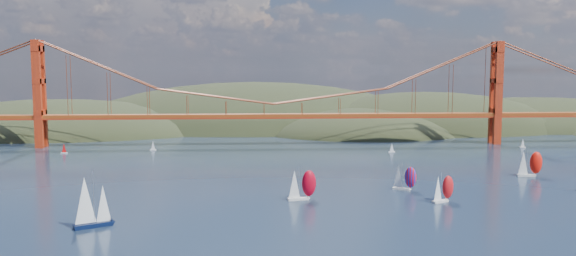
# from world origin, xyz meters

# --- Properties ---
(headlands) EXTENTS (725.00, 225.00, 96.00)m
(headlands) POSITION_xyz_m (44.95, 278.29, -12.46)
(headlands) COLOR black
(headlands) RESTS_ON ground
(bridge) EXTENTS (552.00, 12.00, 55.00)m
(bridge) POSITION_xyz_m (-1.75, 180.00, 32.23)
(bridge) COLOR #943B12
(bridge) RESTS_ON ground
(sloop_navy) EXTENTS (9.95, 8.15, 14.51)m
(sloop_navy) POSITION_xyz_m (-51.98, 27.07, 6.40)
(sloop_navy) COLOR black
(sloop_navy) RESTS_ON ground
(racer_0) EXTENTS (9.20, 4.81, 10.33)m
(racer_0) POSITION_xyz_m (3.87, 53.88, 4.88)
(racer_0) COLOR silver
(racer_0) RESTS_ON ground
(racer_1) EXTENTS (8.02, 5.79, 9.00)m
(racer_1) POSITION_xyz_m (46.26, 48.43, 4.25)
(racer_1) COLOR silver
(racer_1) RESTS_ON ground
(racer_3) EXTENTS (9.29, 3.85, 10.63)m
(racer_3) POSITION_xyz_m (92.49, 86.75, 5.02)
(racer_3) COLOR silver
(racer_3) RESTS_ON ground
(racer_rwb) EXTENTS (7.99, 5.55, 8.95)m
(racer_rwb) POSITION_xyz_m (39.25, 66.29, 4.23)
(racer_rwb) COLOR white
(racer_rwb) RESTS_ON ground
(distant_boat_2) EXTENTS (3.00, 2.00, 4.70)m
(distant_boat_2) POSITION_xyz_m (-101.35, 157.34, 2.41)
(distant_boat_2) COLOR silver
(distant_boat_2) RESTS_ON ground
(distant_boat_3) EXTENTS (3.00, 2.00, 4.70)m
(distant_boat_3) POSITION_xyz_m (-60.52, 164.77, 2.41)
(distant_boat_3) COLOR silver
(distant_boat_3) RESTS_ON ground
(distant_boat_4) EXTENTS (3.00, 2.00, 4.70)m
(distant_boat_4) POSITION_xyz_m (127.57, 162.91, 2.41)
(distant_boat_4) COLOR silver
(distant_boat_4) RESTS_ON ground
(distant_boat_8) EXTENTS (3.00, 2.00, 4.70)m
(distant_boat_8) POSITION_xyz_m (56.23, 150.66, 2.41)
(distant_boat_8) COLOR silver
(distant_boat_8) RESTS_ON ground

